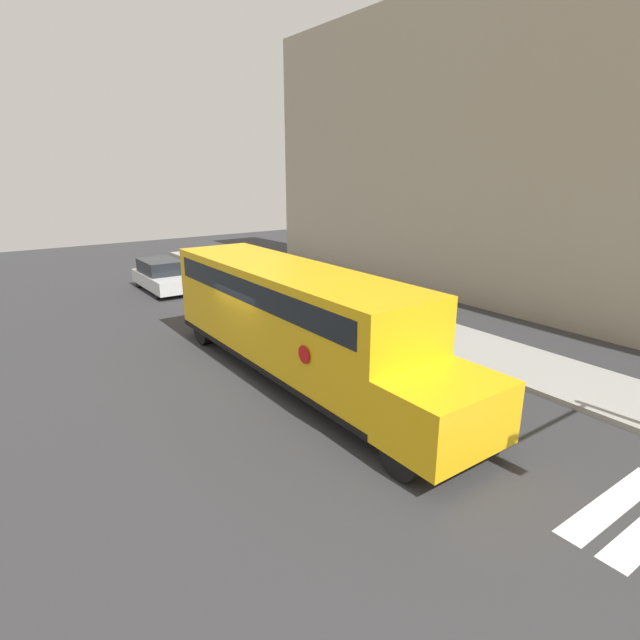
% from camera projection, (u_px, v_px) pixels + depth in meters
% --- Properties ---
extents(ground_plane, '(60.00, 60.00, 0.00)m').
position_uv_depth(ground_plane, '(260.00, 366.00, 15.35)').
color(ground_plane, '#333335').
extents(sidewalk_strip, '(44.00, 3.00, 0.15)m').
position_uv_depth(sidewalk_strip, '(410.00, 326.00, 18.95)').
color(sidewalk_strip, '#9E9E99').
rests_on(sidewalk_strip, ground).
extents(building_backdrop, '(32.00, 4.00, 13.29)m').
position_uv_depth(building_backdrop, '(530.00, 148.00, 20.66)').
color(building_backdrop, '#9E937F').
rests_on(building_backdrop, ground).
extents(school_bus, '(11.84, 2.57, 3.16)m').
position_uv_depth(school_bus, '(295.00, 316.00, 14.11)').
color(school_bus, yellow).
rests_on(school_bus, ground).
extents(parked_car, '(4.33, 1.79, 1.51)m').
position_uv_depth(parked_car, '(162.00, 276.00, 24.61)').
color(parked_car, silver).
rests_on(parked_car, ground).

